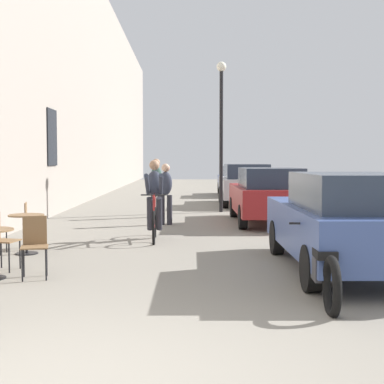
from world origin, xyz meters
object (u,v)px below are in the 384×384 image
at_px(cafe_chair_mid_toward_wall, 0,237).
at_px(street_lamp, 221,117).
at_px(cafe_chair_mid_toward_street, 35,242).
at_px(cafe_chair_far_toward_wall, 32,222).
at_px(cafe_table_far, 26,225).
at_px(parked_car_second, 268,195).
at_px(pedestrian_mid, 156,184).
at_px(parked_car_third, 245,184).
at_px(pedestrian_near, 166,190).
at_px(parked_motorcycle, 320,265).
at_px(cyclist_on_bicycle, 154,202).
at_px(parked_car_nearest, 346,221).
at_px(parked_car_fourth, 237,180).

bearing_deg(cafe_chair_mid_toward_wall, street_lamp, 66.69).
distance_m(cafe_chair_mid_toward_street, cafe_chair_far_toward_wall, 2.70).
distance_m(cafe_table_far, parked_car_second, 6.96).
xyz_separation_m(pedestrian_mid, parked_car_third, (3.13, 4.33, -0.18)).
bearing_deg(cafe_chair_far_toward_wall, pedestrian_near, 57.35).
xyz_separation_m(cafe_chair_mid_toward_wall, street_lamp, (4.05, 9.39, 2.59)).
relative_size(parked_car_second, parked_motorcycle, 1.97).
bearing_deg(parked_car_second, cafe_chair_mid_toward_street, -123.36).
height_order(pedestrian_near, parked_car_second, pedestrian_near).
bearing_deg(cafe_chair_mid_toward_street, parked_car_second, 56.64).
relative_size(cyclist_on_bicycle, parked_motorcycle, 0.82).
distance_m(cafe_chair_far_toward_wall, street_lamp, 8.82).
xyz_separation_m(cafe_chair_far_toward_wall, street_lamp, (4.14, 7.34, 2.59)).
bearing_deg(parked_motorcycle, cafe_chair_mid_toward_wall, 159.09).
bearing_deg(pedestrian_near, parked_motorcycle, -73.97).
xyz_separation_m(pedestrian_mid, street_lamp, (2.04, 1.63, 2.12)).
relative_size(cafe_chair_mid_toward_wall, parked_car_second, 0.21).
height_order(cafe_chair_far_toward_wall, parked_car_nearest, parked_car_nearest).
bearing_deg(parked_motorcycle, parked_car_nearest, 63.59).
xyz_separation_m(cafe_chair_far_toward_wall, parked_motorcycle, (4.63, -3.78, -0.11)).
bearing_deg(pedestrian_near, parked_car_nearest, -63.90).
bearing_deg(cafe_table_far, pedestrian_mid, 72.17).
distance_m(street_lamp, parked_car_fourth, 8.64).
distance_m(cafe_chair_mid_toward_street, parked_car_second, 8.03).
bearing_deg(parked_car_nearest, cafe_table_far, 163.08).
relative_size(cafe_chair_far_toward_wall, street_lamp, 0.18).
height_order(cafe_chair_mid_toward_street, parked_car_nearest, parked_car_nearest).
xyz_separation_m(cafe_table_far, pedestrian_near, (2.37, 4.42, 0.39)).
bearing_deg(cafe_table_far, street_lamp, 62.85).
bearing_deg(parked_car_nearest, cafe_chair_far_toward_wall, 157.70).
bearing_deg(parked_car_nearest, parked_car_fourth, 89.88).
xyz_separation_m(parked_car_second, parked_car_fourth, (0.26, 11.43, -0.04)).
bearing_deg(parked_motorcycle, pedestrian_near, 106.03).
bearing_deg(parked_car_fourth, pedestrian_near, -104.35).
xyz_separation_m(cyclist_on_bicycle, parked_car_third, (2.93, 8.88, -0.00)).
relative_size(parked_car_second, parked_car_fourth, 1.05).
bearing_deg(pedestrian_mid, parked_car_third, 54.09).
xyz_separation_m(parked_car_second, parked_car_third, (0.05, 5.92, 0.03)).
distance_m(parked_car_nearest, parked_car_third, 12.26).
relative_size(pedestrian_mid, parked_car_nearest, 0.41).
distance_m(cafe_chair_mid_toward_street, street_lamp, 10.79).
bearing_deg(cafe_chair_mid_toward_wall, parked_car_third, 66.97).
xyz_separation_m(cafe_chair_far_toward_wall, parked_car_nearest, (5.41, -2.22, 0.27)).
relative_size(cyclist_on_bicycle, parked_car_second, 0.42).
xyz_separation_m(cafe_table_far, street_lamp, (4.07, 7.94, 2.59)).
bearing_deg(cyclist_on_bicycle, parked_car_second, 45.69).
relative_size(cafe_chair_mid_toward_street, parked_car_third, 0.20).
bearing_deg(street_lamp, parked_motorcycle, -87.48).
bearing_deg(parked_car_nearest, parked_car_second, 91.98).
distance_m(pedestrian_near, parked_car_fourth, 12.10).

